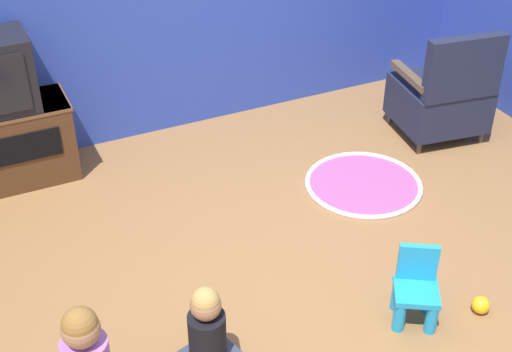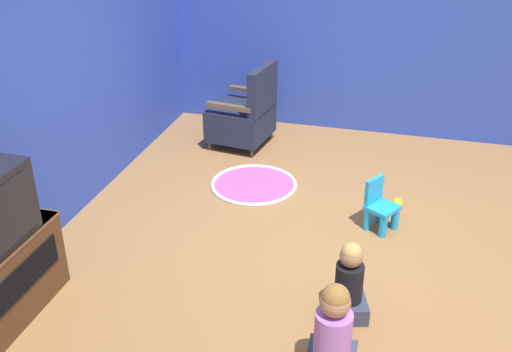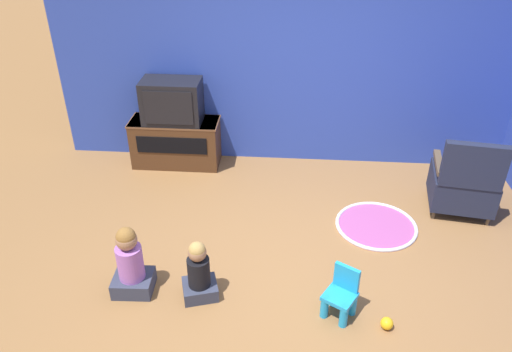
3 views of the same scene
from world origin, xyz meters
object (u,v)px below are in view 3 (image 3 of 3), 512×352
black_armchair (464,184)px  child_watching_left (199,273)px  tv_cabinet (176,142)px  toy_ball (387,323)px  television (172,101)px  yellow_kid_chair (341,297)px  child_watching_center (131,264)px

black_armchair → child_watching_left: black_armchair is taller
tv_cabinet → toy_ball: bearing=-48.3°
tv_cabinet → television: (0.00, -0.01, 0.55)m
black_armchair → toy_ball: bearing=67.7°
black_armchair → toy_ball: black_armchair is taller
yellow_kid_chair → child_watching_left: size_ratio=0.78×
black_armchair → child_watching_center: size_ratio=1.38×
tv_cabinet → yellow_kid_chair: (1.92, -2.44, -0.12)m
tv_cabinet → television: bearing=-90.0°
yellow_kid_chair → toy_ball: yellow_kid_chair is taller
television → child_watching_center: television is taller
tv_cabinet → yellow_kid_chair: size_ratio=2.41×
child_watching_center → toy_ball: bearing=-9.6°
child_watching_left → toy_ball: bearing=-26.0°
tv_cabinet → toy_ball: (2.30, -2.58, -0.26)m
television → child_watching_left: television is taller
yellow_kid_chair → child_watching_center: bearing=-153.5°
child_watching_left → toy_ball: child_watching_left is taller
black_armchair → tv_cabinet: bearing=-5.5°
yellow_kid_chair → child_watching_left: (-1.22, 0.12, 0.06)m
black_armchair → child_watching_left: bearing=38.0°
child_watching_left → child_watching_center: size_ratio=0.86×
black_armchair → child_watching_center: 3.57m
television → black_armchair: 3.47m
tv_cabinet → yellow_kid_chair: bearing=-51.8°
yellow_kid_chair → toy_ball: (0.38, -0.14, -0.14)m
television → toy_ball: television is taller
tv_cabinet → child_watching_center: 2.30m
tv_cabinet → television: size_ratio=1.56×
television → child_watching_center: 2.36m
television → yellow_kid_chair: bearing=-51.7°
television → child_watching_left: bearing=-73.1°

